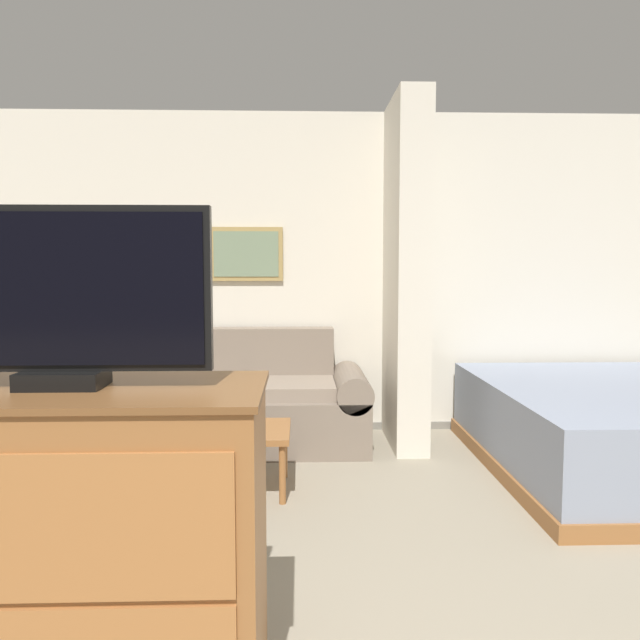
{
  "coord_description": "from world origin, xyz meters",
  "views": [
    {
      "loc": [
        -0.58,
        -1.27,
        1.35
      ],
      "look_at": [
        -0.46,
        2.31,
        1.05
      ],
      "focal_mm": 35.0,
      "sensor_mm": 36.0,
      "label": 1
    }
  ],
  "objects_px": {
    "tv_dresser": "(69,551)",
    "tv": "(60,297)",
    "couch": "(243,404)",
    "coffee_table": "(231,436)",
    "table_lamp": "(94,333)",
    "bed": "(631,428)"
  },
  "relations": [
    {
      "from": "tv_dresser",
      "to": "tv",
      "type": "height_order",
      "value": "tv"
    },
    {
      "from": "tv_dresser",
      "to": "couch",
      "type": "bearing_deg",
      "value": 84.66
    },
    {
      "from": "coffee_table",
      "to": "tv_dresser",
      "type": "relative_size",
      "value": 0.6
    },
    {
      "from": "table_lamp",
      "to": "tv_dresser",
      "type": "distance_m",
      "value": 2.95
    },
    {
      "from": "tv_dresser",
      "to": "tv",
      "type": "distance_m",
      "value": 0.77
    },
    {
      "from": "table_lamp",
      "to": "couch",
      "type": "bearing_deg",
      "value": 2.39
    },
    {
      "from": "coffee_table",
      "to": "table_lamp",
      "type": "height_order",
      "value": "table_lamp"
    },
    {
      "from": "couch",
      "to": "tv_dresser",
      "type": "relative_size",
      "value": 1.61
    },
    {
      "from": "tv",
      "to": "couch",
      "type": "bearing_deg",
      "value": 84.66
    },
    {
      "from": "table_lamp",
      "to": "tv_dresser",
      "type": "relative_size",
      "value": 0.35
    },
    {
      "from": "bed",
      "to": "tv_dresser",
      "type": "bearing_deg",
      "value": -143.34
    },
    {
      "from": "tv_dresser",
      "to": "bed",
      "type": "relative_size",
      "value": 0.55
    },
    {
      "from": "couch",
      "to": "tv",
      "type": "height_order",
      "value": "tv"
    },
    {
      "from": "coffee_table",
      "to": "bed",
      "type": "height_order",
      "value": "bed"
    },
    {
      "from": "table_lamp",
      "to": "coffee_table",
      "type": "bearing_deg",
      "value": -40.29
    },
    {
      "from": "coffee_table",
      "to": "table_lamp",
      "type": "relative_size",
      "value": 1.71
    },
    {
      "from": "tv_dresser",
      "to": "bed",
      "type": "xyz_separation_m",
      "value": [
        2.9,
        2.16,
        -0.21
      ]
    },
    {
      "from": "tv",
      "to": "table_lamp",
      "type": "bearing_deg",
      "value": 106.36
    },
    {
      "from": "couch",
      "to": "table_lamp",
      "type": "distance_m",
      "value": 1.23
    },
    {
      "from": "table_lamp",
      "to": "tv_dresser",
      "type": "height_order",
      "value": "same"
    },
    {
      "from": "coffee_table",
      "to": "tv_dresser",
      "type": "distance_m",
      "value": 1.9
    },
    {
      "from": "couch",
      "to": "tv",
      "type": "bearing_deg",
      "value": -95.34
    }
  ]
}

